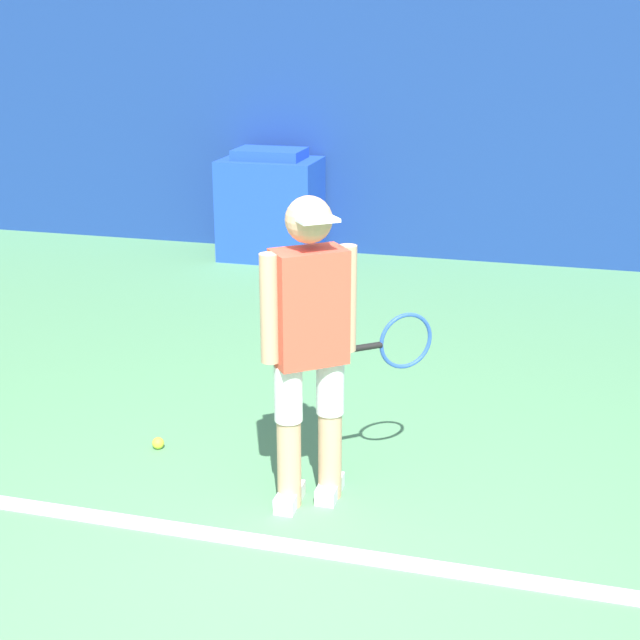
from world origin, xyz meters
TOP-DOWN VIEW (x-y plane):
  - ground_plane at (0.00, 0.00)m, footprint 24.00×24.00m
  - back_wall at (0.00, 5.90)m, footprint 24.00×0.10m
  - court_baseline at (0.00, 0.50)m, footprint 21.60×0.10m
  - tennis_player at (-0.03, 0.94)m, footprint 0.74×0.61m
  - tennis_ball at (-1.03, 1.26)m, footprint 0.07×0.07m
  - covered_chair at (-1.70, 5.47)m, footprint 0.96×0.67m
  - water_bottle at (-1.01, 5.35)m, footprint 0.08×0.08m

SIDE VIEW (x-z plane):
  - ground_plane at x=0.00m, z-range 0.00..0.00m
  - court_baseline at x=0.00m, z-range 0.00..0.01m
  - tennis_ball at x=-1.03m, z-range 0.00..0.07m
  - water_bottle at x=-1.01m, z-range -0.01..0.21m
  - covered_chair at x=-1.70m, z-range -0.02..1.07m
  - tennis_player at x=-0.03m, z-range 0.08..1.64m
  - back_wall at x=0.00m, z-range 0.00..3.18m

